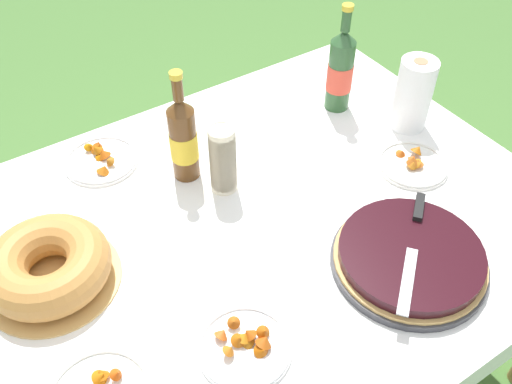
% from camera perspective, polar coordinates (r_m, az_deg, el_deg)
% --- Properties ---
extents(ground_plane, '(16.00, 16.00, 0.00)m').
position_cam_1_polar(ground_plane, '(2.07, -0.61, -17.12)').
color(ground_plane, '#4C7A38').
extents(garden_table, '(1.60, 1.18, 0.72)m').
position_cam_1_polar(garden_table, '(1.52, -0.80, -5.13)').
color(garden_table, '#A87A47').
rests_on(garden_table, ground_plane).
extents(tablecloth, '(1.61, 1.19, 0.10)m').
position_cam_1_polar(tablecloth, '(1.48, -0.81, -3.87)').
color(tablecloth, white).
rests_on(tablecloth, garden_table).
extents(berry_tart, '(0.38, 0.38, 0.06)m').
position_cam_1_polar(berry_tart, '(1.41, 15.12, -6.39)').
color(berry_tart, '#38383D').
rests_on(berry_tart, tablecloth).
extents(serving_knife, '(0.31, 0.26, 0.01)m').
position_cam_1_polar(serving_knife, '(1.41, 15.52, -4.60)').
color(serving_knife, silver).
rests_on(serving_knife, berry_tart).
extents(bundt_cake, '(0.32, 0.32, 0.11)m').
position_cam_1_polar(bundt_cake, '(1.40, -20.07, -6.99)').
color(bundt_cake, tan).
rests_on(bundt_cake, tablecloth).
extents(cup_stack, '(0.07, 0.07, 0.20)m').
position_cam_1_polar(cup_stack, '(1.50, -3.34, 3.24)').
color(cup_stack, beige).
rests_on(cup_stack, tablecloth).
extents(cider_bottle_green, '(0.08, 0.08, 0.35)m').
position_cam_1_polar(cider_bottle_green, '(1.80, 8.43, 11.93)').
color(cider_bottle_green, '#2D562D').
rests_on(cider_bottle_green, tablecloth).
extents(cider_bottle_amber, '(0.08, 0.08, 0.33)m').
position_cam_1_polar(cider_bottle_amber, '(1.54, -7.29, 5.30)').
color(cider_bottle_amber, brown).
rests_on(cider_bottle_amber, tablecloth).
extents(snack_plate_left, '(0.20, 0.20, 0.05)m').
position_cam_1_polar(snack_plate_left, '(1.25, -1.06, -15.12)').
color(snack_plate_left, white).
rests_on(snack_plate_left, tablecloth).
extents(snack_plate_right, '(0.20, 0.20, 0.05)m').
position_cam_1_polar(snack_plate_right, '(1.68, 15.41, 2.73)').
color(snack_plate_right, white).
rests_on(snack_plate_right, tablecloth).
extents(snack_plate_far, '(0.21, 0.21, 0.05)m').
position_cam_1_polar(snack_plate_far, '(1.70, -15.22, 3.17)').
color(snack_plate_far, white).
rests_on(snack_plate_far, tablecloth).
extents(paper_towel_roll, '(0.11, 0.11, 0.23)m').
position_cam_1_polar(paper_towel_roll, '(1.78, 15.45, 9.39)').
color(paper_towel_roll, white).
rests_on(paper_towel_roll, tablecloth).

